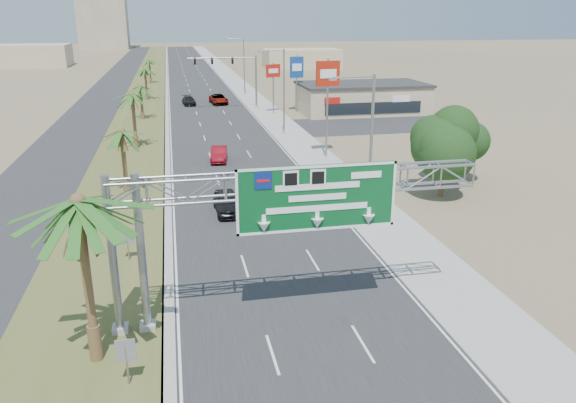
# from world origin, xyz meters

# --- Properties ---
(road) EXTENTS (12.00, 300.00, 0.02)m
(road) POSITION_xyz_m (0.00, 110.00, 0.01)
(road) COLOR #28282B
(road) RESTS_ON ground
(sidewalk_right) EXTENTS (4.00, 300.00, 0.10)m
(sidewalk_right) POSITION_xyz_m (8.50, 110.00, 0.05)
(sidewalk_right) COLOR #9E9B93
(sidewalk_right) RESTS_ON ground
(median_grass) EXTENTS (7.00, 300.00, 0.12)m
(median_grass) POSITION_xyz_m (-10.00, 110.00, 0.06)
(median_grass) COLOR #4D5826
(median_grass) RESTS_ON ground
(opposing_road) EXTENTS (8.00, 300.00, 0.02)m
(opposing_road) POSITION_xyz_m (-17.00, 110.00, 0.01)
(opposing_road) COLOR #28282B
(opposing_road) RESTS_ON ground
(sign_gantry) EXTENTS (16.75, 1.24, 7.50)m
(sign_gantry) POSITION_xyz_m (-1.06, 9.93, 6.06)
(sign_gantry) COLOR gray
(sign_gantry) RESTS_ON ground
(palm_near) EXTENTS (5.70, 5.70, 8.35)m
(palm_near) POSITION_xyz_m (-9.20, 8.00, 6.93)
(palm_near) COLOR brown
(palm_near) RESTS_ON ground
(palm_row_b) EXTENTS (3.99, 3.99, 5.95)m
(palm_row_b) POSITION_xyz_m (-9.50, 32.00, 4.90)
(palm_row_b) COLOR brown
(palm_row_b) RESTS_ON ground
(palm_row_c) EXTENTS (3.99, 3.99, 6.75)m
(palm_row_c) POSITION_xyz_m (-9.50, 48.00, 5.66)
(palm_row_c) COLOR brown
(palm_row_c) RESTS_ON ground
(palm_row_d) EXTENTS (3.99, 3.99, 5.45)m
(palm_row_d) POSITION_xyz_m (-9.50, 66.00, 4.42)
(palm_row_d) COLOR brown
(palm_row_d) RESTS_ON ground
(palm_row_e) EXTENTS (3.99, 3.99, 6.15)m
(palm_row_e) POSITION_xyz_m (-9.50, 85.00, 5.09)
(palm_row_e) COLOR brown
(palm_row_e) RESTS_ON ground
(palm_row_f) EXTENTS (3.99, 3.99, 5.75)m
(palm_row_f) POSITION_xyz_m (-9.50, 110.00, 4.71)
(palm_row_f) COLOR brown
(palm_row_f) RESTS_ON ground
(streetlight_near) EXTENTS (3.27, 0.44, 10.00)m
(streetlight_near) POSITION_xyz_m (7.30, 22.00, 4.69)
(streetlight_near) COLOR gray
(streetlight_near) RESTS_ON ground
(streetlight_mid) EXTENTS (3.27, 0.44, 10.00)m
(streetlight_mid) POSITION_xyz_m (7.30, 52.00, 4.69)
(streetlight_mid) COLOR gray
(streetlight_mid) RESTS_ON ground
(streetlight_far) EXTENTS (3.27, 0.44, 10.00)m
(streetlight_far) POSITION_xyz_m (7.30, 88.00, 4.69)
(streetlight_far) COLOR gray
(streetlight_far) RESTS_ON ground
(signal_mast) EXTENTS (10.28, 0.71, 8.00)m
(signal_mast) POSITION_xyz_m (5.17, 71.97, 4.85)
(signal_mast) COLOR gray
(signal_mast) RESTS_ON ground
(store_building) EXTENTS (18.00, 10.00, 4.00)m
(store_building) POSITION_xyz_m (22.00, 66.00, 2.00)
(store_building) COLOR tan
(store_building) RESTS_ON ground
(oak_near) EXTENTS (4.50, 4.50, 6.80)m
(oak_near) POSITION_xyz_m (15.00, 26.00, 4.53)
(oak_near) COLOR brown
(oak_near) RESTS_ON ground
(oak_far) EXTENTS (3.50, 3.50, 5.60)m
(oak_far) POSITION_xyz_m (18.00, 30.00, 3.82)
(oak_far) COLOR brown
(oak_far) RESTS_ON ground
(median_signback_a) EXTENTS (0.75, 0.08, 2.08)m
(median_signback_a) POSITION_xyz_m (-7.80, 6.00, 1.45)
(median_signback_a) COLOR gray
(median_signback_a) RESTS_ON ground
(median_signback_b) EXTENTS (0.75, 0.08, 2.08)m
(median_signback_b) POSITION_xyz_m (-8.50, 18.00, 1.45)
(median_signback_b) COLOR gray
(median_signback_b) RESTS_ON ground
(tower_distant) EXTENTS (20.00, 16.00, 35.00)m
(tower_distant) POSITION_xyz_m (-32.00, 250.00, 17.50)
(tower_distant) COLOR gray
(tower_distant) RESTS_ON ground
(building_distant_left) EXTENTS (24.00, 14.00, 6.00)m
(building_distant_left) POSITION_xyz_m (-45.00, 160.00, 3.00)
(building_distant_left) COLOR tan
(building_distant_left) RESTS_ON ground
(building_distant_right) EXTENTS (20.00, 12.00, 5.00)m
(building_distant_right) POSITION_xyz_m (30.00, 140.00, 2.50)
(building_distant_right) COLOR tan
(building_distant_right) RESTS_ON ground
(car_left_lane) EXTENTS (1.93, 4.59, 1.55)m
(car_left_lane) POSITION_xyz_m (-2.00, 25.42, 0.77)
(car_left_lane) COLOR black
(car_left_lane) RESTS_ON ground
(car_mid_lane) EXTENTS (2.04, 4.49, 1.43)m
(car_mid_lane) POSITION_xyz_m (-1.26, 40.83, 0.71)
(car_mid_lane) COLOR maroon
(car_mid_lane) RESTS_ON ground
(car_right_lane) EXTENTS (2.94, 5.61, 1.51)m
(car_right_lane) POSITION_xyz_m (2.00, 78.65, 0.75)
(car_right_lane) COLOR gray
(car_right_lane) RESTS_ON ground
(car_far) EXTENTS (2.24, 4.79, 1.35)m
(car_far) POSITION_xyz_m (-2.77, 78.41, 0.68)
(car_far) COLOR black
(car_far) RESTS_ON ground
(pole_sign_red_near) EXTENTS (2.42, 0.62, 9.70)m
(pole_sign_red_near) POSITION_xyz_m (9.46, 40.15, 7.69)
(pole_sign_red_near) COLOR gray
(pole_sign_red_near) RESTS_ON ground
(pole_sign_blue) EXTENTS (2.02, 0.52, 8.19)m
(pole_sign_blue) POSITION_xyz_m (12.65, 68.32, 6.14)
(pole_sign_blue) COLOR gray
(pole_sign_blue) RESTS_ON ground
(pole_sign_red_far) EXTENTS (2.17, 1.05, 7.25)m
(pole_sign_red_far) POSITION_xyz_m (9.00, 67.36, 5.66)
(pole_sign_red_far) COLOR gray
(pole_sign_red_far) RESTS_ON ground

